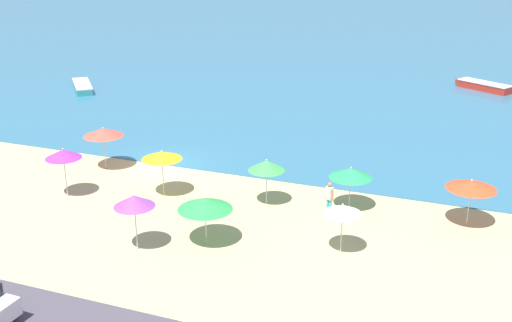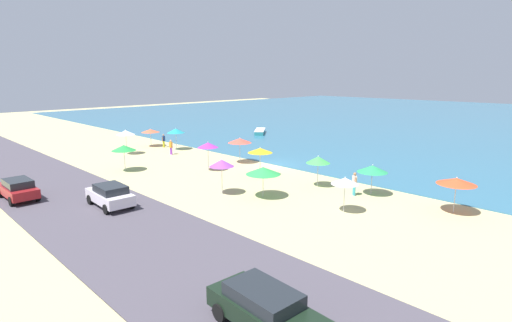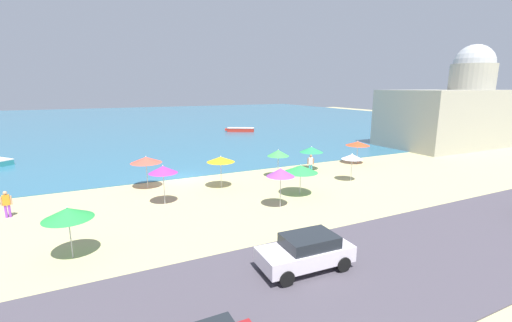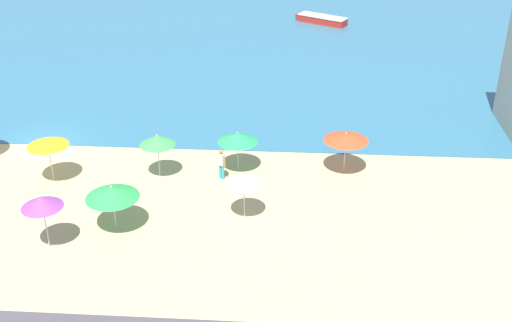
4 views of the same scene
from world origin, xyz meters
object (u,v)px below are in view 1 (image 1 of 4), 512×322
object	(u,v)px
beach_umbrella_10	(162,155)
skiff_nearshore	(484,86)
beach_umbrella_4	(134,201)
beach_umbrella_6	(205,204)
beach_umbrella_1	(103,132)
beach_umbrella_2	(63,154)
bather_0	(329,196)
beach_umbrella_5	(343,209)
skiff_offshore	(82,86)
beach_umbrella_9	(471,185)
beach_umbrella_12	(351,173)
beach_umbrella_7	(267,165)

from	to	relation	value
beach_umbrella_10	skiff_nearshore	bearing A→B (deg)	63.96
beach_umbrella_4	beach_umbrella_6	size ratio (longest dim) A/B	1.08
beach_umbrella_1	beach_umbrella_4	size ratio (longest dim) A/B	0.95
beach_umbrella_2	beach_umbrella_10	bearing A→B (deg)	22.67
bather_0	beach_umbrella_4	bearing A→B (deg)	-136.54
beach_umbrella_6	skiff_nearshore	xyz separation A→B (m)	(10.26, 34.13, -1.52)
beach_umbrella_5	beach_umbrella_6	world-z (taller)	beach_umbrella_5
beach_umbrella_1	skiff_offshore	xyz separation A→B (m)	(-12.56, 15.48, -1.87)
beach_umbrella_4	skiff_offshore	size ratio (longest dim) A/B	0.58
beach_umbrella_9	skiff_offshore	distance (m)	36.41
beach_umbrella_10	bather_0	size ratio (longest dim) A/B	1.47
beach_umbrella_4	skiff_nearshore	size ratio (longest dim) A/B	0.55
beach_umbrella_5	beach_umbrella_9	distance (m)	6.85
beach_umbrella_6	beach_umbrella_12	distance (m)	7.83
beach_umbrella_7	bather_0	bearing A→B (deg)	-1.15
beach_umbrella_5	beach_umbrella_1	bearing A→B (deg)	161.46
beach_umbrella_2	skiff_offshore	world-z (taller)	beach_umbrella_2
beach_umbrella_9	beach_umbrella_6	bearing A→B (deg)	-150.47
beach_umbrella_1	beach_umbrella_10	bearing A→B (deg)	-24.38
skiff_nearshore	beach_umbrella_12	bearing A→B (deg)	-100.38
beach_umbrella_7	skiff_offshore	bearing A→B (deg)	143.67
bather_0	skiff_nearshore	world-z (taller)	bather_0
beach_umbrella_5	beach_umbrella_7	world-z (taller)	beach_umbrella_7
beach_umbrella_12	beach_umbrella_7	bearing A→B (deg)	-166.51
beach_umbrella_6	bather_0	distance (m)	6.61
beach_umbrella_2	beach_umbrella_5	xyz separation A→B (m)	(14.84, -0.89, -0.32)
beach_umbrella_4	beach_umbrella_6	distance (m)	3.05
beach_umbrella_2	beach_umbrella_7	world-z (taller)	beach_umbrella_2
beach_umbrella_6	beach_umbrella_10	distance (m)	6.05
beach_umbrella_4	beach_umbrella_7	world-z (taller)	beach_umbrella_4
beach_umbrella_10	beach_umbrella_5	bearing A→B (deg)	-15.49
beach_umbrella_2	skiff_offshore	bearing A→B (deg)	123.35
beach_umbrella_4	beach_umbrella_9	size ratio (longest dim) A/B	1.12
beach_umbrella_4	bather_0	distance (m)	9.58
beach_umbrella_4	beach_umbrella_10	distance (m)	6.05
skiff_nearshore	skiff_offshore	distance (m)	34.50
skiff_nearshore	beach_umbrella_9	bearing A→B (deg)	-89.03
beach_umbrella_2	beach_umbrella_4	distance (m)	7.52
beach_umbrella_7	bather_0	size ratio (longest dim) A/B	1.44
beach_umbrella_2	bather_0	size ratio (longest dim) A/B	1.57
beach_umbrella_5	beach_umbrella_6	distance (m)	5.96
beach_umbrella_2	beach_umbrella_7	size ratio (longest dim) A/B	1.09
beach_umbrella_1	beach_umbrella_12	bearing A→B (deg)	-1.93
beach_umbrella_2	skiff_nearshore	world-z (taller)	beach_umbrella_2
beach_umbrella_7	beach_umbrella_12	distance (m)	4.18
beach_umbrella_4	beach_umbrella_5	world-z (taller)	beach_umbrella_4
beach_umbrella_6	beach_umbrella_12	xyz separation A→B (m)	(5.10, 5.95, 0.00)
beach_umbrella_4	beach_umbrella_10	xyz separation A→B (m)	(-1.84, 5.76, -0.08)
beach_umbrella_10	bather_0	distance (m)	8.84
beach_umbrella_1	beach_umbrella_9	xyz separation A→B (m)	(20.18, -0.36, -0.16)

